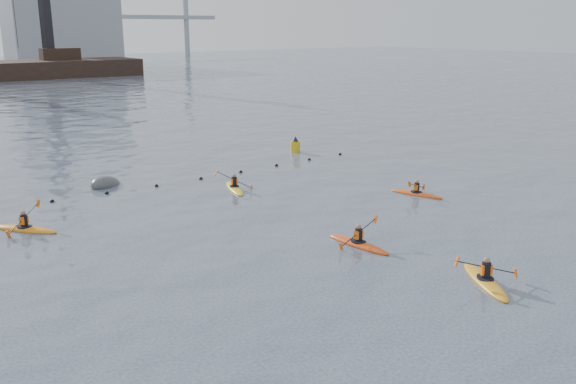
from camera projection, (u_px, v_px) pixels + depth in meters
name	position (u px, v px, depth m)	size (l,w,h in m)	color
ground	(438.00, 340.00, 18.59)	(400.00, 400.00, 0.00)	#343C4B
float_line	(131.00, 189.00, 35.76)	(33.24, 0.73, 0.24)	black
kayaker_0	(358.00, 243.00, 26.62)	(2.37, 3.49, 1.28)	#CE4413
kayaker_1	(485.00, 280.00, 22.72)	(2.47, 3.51, 1.24)	orange
kayaker_2	(25.00, 228.00, 28.58)	(2.66, 3.17, 1.32)	orange
kayaker_3	(234.00, 188.00, 35.78)	(2.26, 3.36, 1.38)	yellow
kayaker_4	(416.00, 193.00, 34.62)	(2.08, 3.16, 1.13)	#DF4F15
mooring_buoy	(106.00, 185.00, 36.70)	(2.32, 1.37, 1.16)	#3B3D40
nav_buoy	(295.00, 146.00, 46.40)	(0.75, 0.75, 1.37)	#C99114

